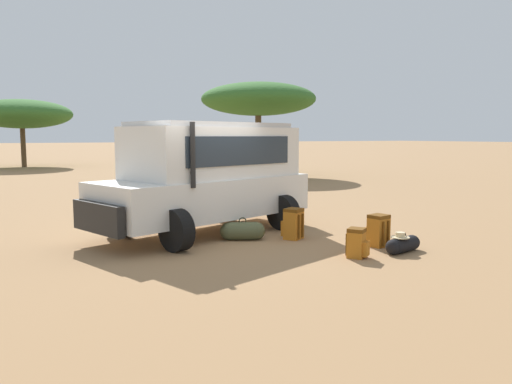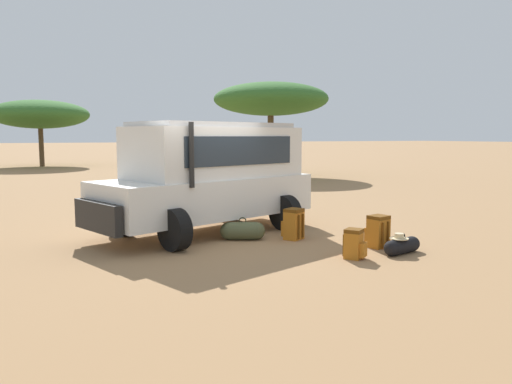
{
  "view_description": "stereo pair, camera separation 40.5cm",
  "coord_description": "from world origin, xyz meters",
  "px_view_note": "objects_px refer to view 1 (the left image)",
  "views": [
    {
      "loc": [
        -3.87,
        -9.58,
        2.15
      ],
      "look_at": [
        0.87,
        -0.53,
        1.0
      ],
      "focal_mm": 35.0,
      "sensor_mm": 36.0,
      "label": 1
    },
    {
      "loc": [
        -3.51,
        -9.76,
        2.15
      ],
      "look_at": [
        0.87,
        -0.53,
        1.0
      ],
      "focal_mm": 35.0,
      "sensor_mm": 36.0,
      "label": 2
    }
  ],
  "objects_px": {
    "safari_vehicle": "(208,175)",
    "backpack_cluster_center": "(357,243)",
    "backpack_near_rear_wheel": "(293,224)",
    "backpack_beside_front_wheel": "(378,231)",
    "duffel_bag_soft_canvas": "(243,231)",
    "acacia_tree_left_mid": "(22,114)",
    "duffel_bag_low_black_case": "(403,244)",
    "acacia_tree_centre_back": "(258,99)"
  },
  "relations": [
    {
      "from": "backpack_near_rear_wheel",
      "to": "safari_vehicle",
      "type": "bearing_deg",
      "value": 131.39
    },
    {
      "from": "backpack_near_rear_wheel",
      "to": "duffel_bag_low_black_case",
      "type": "distance_m",
      "value": 2.3
    },
    {
      "from": "duffel_bag_soft_canvas",
      "to": "acacia_tree_left_mid",
      "type": "relative_size",
      "value": 0.12
    },
    {
      "from": "backpack_cluster_center",
      "to": "safari_vehicle",
      "type": "bearing_deg",
      "value": 113.23
    },
    {
      "from": "backpack_beside_front_wheel",
      "to": "duffel_bag_soft_canvas",
      "type": "height_order",
      "value": "backpack_beside_front_wheel"
    },
    {
      "from": "backpack_near_rear_wheel",
      "to": "acacia_tree_centre_back",
      "type": "distance_m",
      "value": 17.09
    },
    {
      "from": "backpack_cluster_center",
      "to": "duffel_bag_soft_canvas",
      "type": "height_order",
      "value": "backpack_cluster_center"
    },
    {
      "from": "backpack_near_rear_wheel",
      "to": "acacia_tree_left_mid",
      "type": "relative_size",
      "value": 0.09
    },
    {
      "from": "acacia_tree_left_mid",
      "to": "duffel_bag_soft_canvas",
      "type": "bearing_deg",
      "value": -84.75
    },
    {
      "from": "backpack_cluster_center",
      "to": "acacia_tree_left_mid",
      "type": "xyz_separation_m",
      "value": [
        -3.82,
        31.54,
        3.4
      ]
    },
    {
      "from": "backpack_near_rear_wheel",
      "to": "acacia_tree_left_mid",
      "type": "xyz_separation_m",
      "value": [
        -3.67,
        29.64,
        3.34
      ]
    },
    {
      "from": "backpack_cluster_center",
      "to": "backpack_near_rear_wheel",
      "type": "bearing_deg",
      "value": 94.54
    },
    {
      "from": "backpack_beside_front_wheel",
      "to": "backpack_near_rear_wheel",
      "type": "height_order",
      "value": "backpack_near_rear_wheel"
    },
    {
      "from": "safari_vehicle",
      "to": "acacia_tree_centre_back",
      "type": "relative_size",
      "value": 0.86
    },
    {
      "from": "duffel_bag_soft_canvas",
      "to": "backpack_cluster_center",
      "type": "bearing_deg",
      "value": -63.85
    },
    {
      "from": "safari_vehicle",
      "to": "duffel_bag_low_black_case",
      "type": "height_order",
      "value": "safari_vehicle"
    },
    {
      "from": "backpack_cluster_center",
      "to": "backpack_near_rear_wheel",
      "type": "height_order",
      "value": "backpack_near_rear_wheel"
    },
    {
      "from": "backpack_near_rear_wheel",
      "to": "duffel_bag_low_black_case",
      "type": "height_order",
      "value": "backpack_near_rear_wheel"
    },
    {
      "from": "duffel_bag_low_black_case",
      "to": "duffel_bag_soft_canvas",
      "type": "height_order",
      "value": "duffel_bag_soft_canvas"
    },
    {
      "from": "safari_vehicle",
      "to": "duffel_bag_low_black_case",
      "type": "distance_m",
      "value": 4.39
    },
    {
      "from": "backpack_beside_front_wheel",
      "to": "duffel_bag_soft_canvas",
      "type": "xyz_separation_m",
      "value": [
        -2.08,
        1.77,
        -0.12
      ]
    },
    {
      "from": "acacia_tree_left_mid",
      "to": "acacia_tree_centre_back",
      "type": "relative_size",
      "value": 1.13
    },
    {
      "from": "backpack_cluster_center",
      "to": "duffel_bag_soft_canvas",
      "type": "xyz_separation_m",
      "value": [
        -1.13,
        2.3,
        -0.07
      ]
    },
    {
      "from": "duffel_bag_soft_canvas",
      "to": "acacia_tree_centre_back",
      "type": "xyz_separation_m",
      "value": [
        8.13,
        14.66,
        3.9
      ]
    },
    {
      "from": "backpack_near_rear_wheel",
      "to": "acacia_tree_left_mid",
      "type": "distance_m",
      "value": 30.05
    },
    {
      "from": "duffel_bag_soft_canvas",
      "to": "acacia_tree_left_mid",
      "type": "bearing_deg",
      "value": 95.25
    },
    {
      "from": "duffel_bag_low_black_case",
      "to": "acacia_tree_centre_back",
      "type": "height_order",
      "value": "acacia_tree_centre_back"
    },
    {
      "from": "backpack_cluster_center",
      "to": "acacia_tree_centre_back",
      "type": "bearing_deg",
      "value": 67.59
    },
    {
      "from": "backpack_cluster_center",
      "to": "acacia_tree_left_mid",
      "type": "bearing_deg",
      "value": 96.9
    },
    {
      "from": "backpack_cluster_center",
      "to": "duffel_bag_low_black_case",
      "type": "bearing_deg",
      "value": -4.63
    },
    {
      "from": "backpack_beside_front_wheel",
      "to": "backpack_cluster_center",
      "type": "distance_m",
      "value": 1.09
    },
    {
      "from": "backpack_near_rear_wheel",
      "to": "duffel_bag_soft_canvas",
      "type": "bearing_deg",
      "value": 157.62
    },
    {
      "from": "backpack_beside_front_wheel",
      "to": "duffel_bag_soft_canvas",
      "type": "distance_m",
      "value": 2.73
    },
    {
      "from": "safari_vehicle",
      "to": "backpack_near_rear_wheel",
      "type": "height_order",
      "value": "safari_vehicle"
    },
    {
      "from": "safari_vehicle",
      "to": "backpack_near_rear_wheel",
      "type": "bearing_deg",
      "value": -48.61
    },
    {
      "from": "acacia_tree_centre_back",
      "to": "duffel_bag_low_black_case",
      "type": "bearing_deg",
      "value": -109.35
    },
    {
      "from": "backpack_near_rear_wheel",
      "to": "acacia_tree_left_mid",
      "type": "height_order",
      "value": "acacia_tree_left_mid"
    },
    {
      "from": "duffel_bag_low_black_case",
      "to": "duffel_bag_soft_canvas",
      "type": "distance_m",
      "value": 3.21
    },
    {
      "from": "safari_vehicle",
      "to": "backpack_beside_front_wheel",
      "type": "xyz_separation_m",
      "value": [
        2.39,
        -2.84,
        -0.99
      ]
    },
    {
      "from": "safari_vehicle",
      "to": "backpack_cluster_center",
      "type": "height_order",
      "value": "safari_vehicle"
    },
    {
      "from": "backpack_cluster_center",
      "to": "duffel_bag_low_black_case",
      "type": "relative_size",
      "value": 0.59
    },
    {
      "from": "acacia_tree_left_mid",
      "to": "backpack_cluster_center",
      "type": "bearing_deg",
      "value": -83.1
    }
  ]
}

